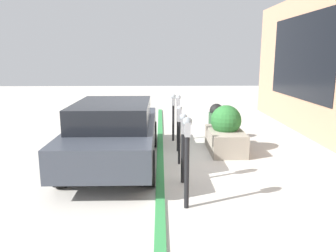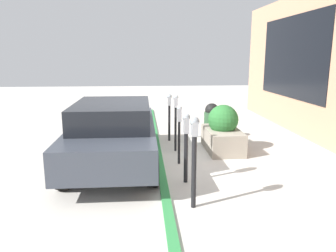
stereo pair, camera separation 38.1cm
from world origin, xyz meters
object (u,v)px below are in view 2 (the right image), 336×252
parking_meter_farthest (169,109)px  planter_box (223,132)px  parking_meter_second (186,138)px  trash_bin (212,121)px  parking_meter_nearest (194,150)px  parking_meter_fourth (176,112)px  parking_meter_middle (179,124)px  parked_car_front (114,132)px

parking_meter_farthest → planter_box: bearing=-130.7°
parking_meter_second → trash_bin: parking_meter_second is taller
parking_meter_second → parking_meter_farthest: bearing=1.1°
parking_meter_nearest → parking_meter_fourth: parking_meter_nearest is taller
parking_meter_second → trash_bin: size_ratio=1.28×
parking_meter_nearest → planter_box: parking_meter_nearest is taller
parking_meter_nearest → trash_bin: 4.62m
parking_meter_nearest → parking_meter_middle: (2.22, -0.01, -0.04)m
parking_meter_second → parking_meter_middle: (1.13, 0.01, 0.03)m
parking_meter_middle → parked_car_front: size_ratio=0.30×
parking_meter_nearest → parking_meter_second: size_ratio=1.10×
planter_box → parking_meter_middle: bearing=128.3°
parking_meter_nearest → parking_meter_second: bearing=-0.8°
parking_meter_fourth → trash_bin: parking_meter_fourth is taller
parking_meter_nearest → parked_car_front: size_ratio=0.34×
parking_meter_fourth → parked_car_front: size_ratio=0.33×
parked_car_front → trash_bin: 3.44m
parking_meter_farthest → parked_car_front: parked_car_front is taller
parking_meter_nearest → parked_car_front: (2.29, 1.47, -0.20)m
planter_box → parked_car_front: parked_car_front is taller
parking_meter_farthest → parked_car_front: (-2.04, 1.42, -0.17)m
parking_meter_second → planter_box: 2.49m
parking_meter_middle → planter_box: bearing=-51.7°
parking_meter_middle → parked_car_front: 1.49m
parking_meter_middle → parking_meter_fourth: bearing=-1.2°
parking_meter_middle → planter_box: size_ratio=0.87×
parking_meter_nearest → parking_meter_second: (1.10, -0.01, -0.07)m
parking_meter_middle → trash_bin: size_ratio=1.26×
parking_meter_middle → parked_car_front: parked_car_front is taller
parking_meter_nearest → parking_meter_farthest: parking_meter_nearest is taller
parking_meter_fourth → trash_bin: 1.74m
planter_box → parked_car_front: 2.89m
parking_meter_middle → parking_meter_farthest: bearing=1.4°
parking_meter_second → parked_car_front: bearing=51.1°
parking_meter_fourth → trash_bin: (1.17, -1.19, -0.50)m
parking_meter_middle → parking_meter_second: bearing=-179.6°
parking_meter_fourth → planter_box: size_ratio=0.95×
trash_bin → planter_box: bearing=-178.2°
parking_meter_fourth → parked_car_front: bearing=123.0°
planter_box → trash_bin: size_ratio=1.44×
parking_meter_nearest → trash_bin: parking_meter_nearest is taller
parking_meter_second → parked_car_front: (1.20, 1.48, -0.13)m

